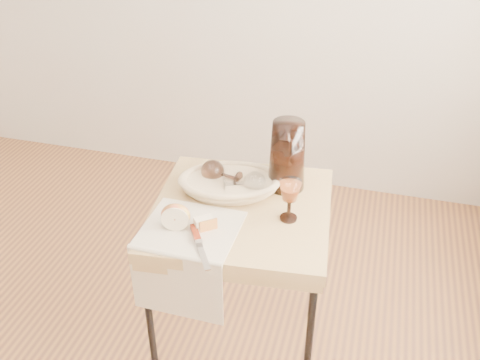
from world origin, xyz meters
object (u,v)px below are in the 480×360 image
(tea_towel, at_px, (190,229))
(apple_half, at_px, (176,215))
(goblet_lying_b, at_px, (242,183))
(table_knife, at_px, (199,245))
(goblet_lying_a, at_px, (223,175))
(pitcher, at_px, (287,155))
(bread_basket, at_px, (230,184))
(wine_goblet, at_px, (289,200))
(side_table, at_px, (241,289))

(tea_towel, bearing_deg, apple_half, -177.63)
(goblet_lying_b, xyz_separation_m, table_knife, (-0.05, -0.31, -0.04))
(goblet_lying_a, xyz_separation_m, table_knife, (0.03, -0.34, -0.04))
(goblet_lying_b, distance_m, apple_half, 0.28)
(goblet_lying_b, bearing_deg, pitcher, 16.44)
(bread_basket, height_order, table_knife, bread_basket)
(tea_towel, distance_m, goblet_lying_a, 0.27)
(bread_basket, relative_size, goblet_lying_a, 2.34)
(tea_towel, height_order, wine_goblet, wine_goblet)
(goblet_lying_b, height_order, pitcher, pitcher)
(side_table, height_order, pitcher, pitcher)
(bread_basket, bearing_deg, pitcher, 8.20)
(goblet_lying_a, bearing_deg, table_knife, 109.43)
(goblet_lying_a, bearing_deg, apple_half, 88.58)
(tea_towel, height_order, goblet_lying_b, goblet_lying_b)
(pitcher, relative_size, apple_half, 3.14)
(side_table, relative_size, table_knife, 3.61)
(wine_goblet, distance_m, apple_half, 0.36)
(goblet_lying_a, distance_m, pitcher, 0.23)
(wine_goblet, height_order, apple_half, wine_goblet)
(tea_towel, height_order, pitcher, pitcher)
(tea_towel, relative_size, bread_basket, 0.95)
(tea_towel, height_order, bread_basket, bread_basket)
(table_knife, bearing_deg, wine_goblet, 102.26)
(side_table, relative_size, goblet_lying_a, 5.53)
(wine_goblet, bearing_deg, apple_half, -157.03)
(side_table, relative_size, wine_goblet, 5.11)
(wine_goblet, bearing_deg, side_table, 171.91)
(tea_towel, xyz_separation_m, bread_basket, (0.06, 0.25, 0.02))
(tea_towel, distance_m, goblet_lying_b, 0.26)
(side_table, bearing_deg, apple_half, -135.79)
(goblet_lying_a, xyz_separation_m, pitcher, (0.21, 0.07, 0.07))
(bread_basket, distance_m, wine_goblet, 0.26)
(tea_towel, xyz_separation_m, apple_half, (-0.05, -0.00, 0.05))
(table_knife, bearing_deg, goblet_lying_a, 153.40)
(side_table, xyz_separation_m, apple_half, (-0.17, -0.17, 0.42))
(tea_towel, height_order, table_knife, table_knife)
(goblet_lying_b, relative_size, pitcher, 0.44)
(table_knife, bearing_deg, goblet_lying_b, 140.02)
(bread_basket, xyz_separation_m, table_knife, (-0.00, -0.33, -0.01))
(pitcher, distance_m, table_knife, 0.46)
(goblet_lying_a, distance_m, goblet_lying_b, 0.08)
(goblet_lying_b, relative_size, apple_half, 1.38)
(bread_basket, height_order, goblet_lying_a, goblet_lying_a)
(tea_towel, xyz_separation_m, goblet_lying_a, (0.03, 0.26, 0.05))
(wine_goblet, xyz_separation_m, table_knife, (-0.23, -0.22, -0.06))
(side_table, height_order, goblet_lying_a, goblet_lying_a)
(goblet_lying_b, distance_m, wine_goblet, 0.20)
(side_table, bearing_deg, bread_basket, 127.64)
(tea_towel, relative_size, goblet_lying_a, 2.21)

